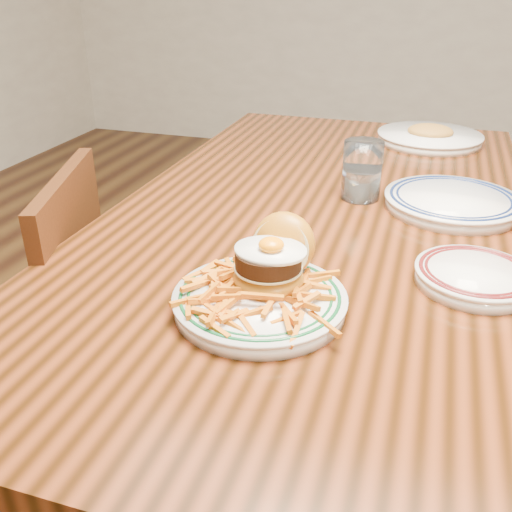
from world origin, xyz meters
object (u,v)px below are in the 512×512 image
(table, at_px, (319,247))
(chair_left, at_px, (38,342))
(side_plate, at_px, (475,275))
(main_plate, at_px, (264,285))

(table, xyz_separation_m, chair_left, (-0.58, -0.25, -0.21))
(chair_left, bearing_deg, side_plate, -18.31)
(main_plate, distance_m, side_plate, 0.34)
(table, relative_size, side_plate, 8.47)
(main_plate, xyz_separation_m, side_plate, (0.30, 0.16, -0.02))
(side_plate, bearing_deg, main_plate, -174.41)
(table, distance_m, side_plate, 0.40)
(table, bearing_deg, side_plate, -38.43)
(main_plate, bearing_deg, side_plate, 33.95)
(table, height_order, chair_left, chair_left)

